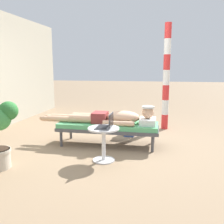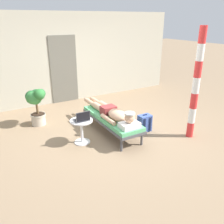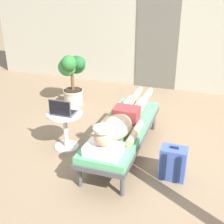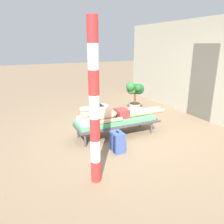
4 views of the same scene
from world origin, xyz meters
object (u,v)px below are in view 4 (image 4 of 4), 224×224
at_px(lounge_chair, 116,121).
at_px(person_reclining, 114,114).
at_px(backpack, 118,142).
at_px(porch_post, 94,107).
at_px(potted_plant, 135,92).
at_px(side_table, 99,112).
at_px(laptop, 97,104).

distance_m(lounge_chair, person_reclining, 0.18).
xyz_separation_m(backpack, porch_post, (0.72, -0.74, 0.99)).
height_order(lounge_chair, potted_plant, potted_plant).
bearing_deg(side_table, lounge_chair, 6.65).
bearing_deg(potted_plant, porch_post, -40.33).
height_order(lounge_chair, porch_post, porch_post).
bearing_deg(side_table, backpack, -8.32).
bearing_deg(backpack, person_reclining, 159.72).
xyz_separation_m(side_table, laptop, (0.00, -0.05, 0.23)).
distance_m(side_table, potted_plant, 1.55).
distance_m(backpack, potted_plant, 2.68).
bearing_deg(laptop, porch_post, -22.17).
xyz_separation_m(lounge_chair, person_reclining, (0.00, -0.05, 0.17)).
bearing_deg(lounge_chair, porch_post, -36.16).
relative_size(person_reclining, laptop, 7.00).
distance_m(lounge_chair, porch_post, 1.97).
distance_m(person_reclining, porch_post, 1.87).
bearing_deg(lounge_chair, potted_plant, 135.77).
relative_size(side_table, porch_post, 0.22).
relative_size(person_reclining, potted_plant, 2.25).
xyz_separation_m(person_reclining, side_table, (-0.79, -0.04, -0.16)).
height_order(lounge_chair, backpack, backpack).
xyz_separation_m(lounge_chair, side_table, (-0.79, -0.09, 0.01)).
distance_m(potted_plant, porch_post, 3.71).
xyz_separation_m(person_reclining, potted_plant, (-1.36, 1.37, 0.10)).
bearing_deg(porch_post, person_reclining, 145.10).
bearing_deg(laptop, side_table, 90.00).
bearing_deg(laptop, backpack, -6.39).
bearing_deg(porch_post, potted_plant, 139.67).
bearing_deg(lounge_chair, person_reclining, -90.00).
bearing_deg(backpack, laptop, 173.61).
bearing_deg(porch_post, side_table, 156.71).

